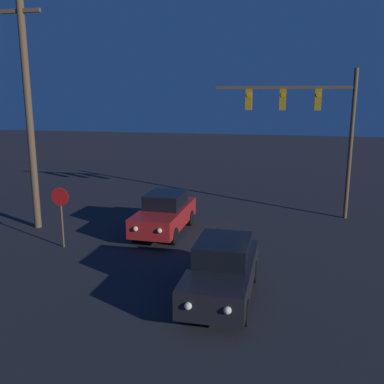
# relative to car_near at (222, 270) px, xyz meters

# --- Properties ---
(car_near) EXTENTS (1.68, 4.10, 1.59)m
(car_near) POSITION_rel_car_near_xyz_m (0.00, 0.00, 0.00)
(car_near) COLOR black
(car_near) RESTS_ON ground_plane
(car_far) EXTENTS (1.72, 4.11, 1.59)m
(car_far) POSITION_rel_car_near_xyz_m (-3.05, 5.09, 0.00)
(car_far) COLOR #B21E1E
(car_far) RESTS_ON ground_plane
(traffic_signal_mast) EXTENTS (5.97, 0.30, 6.44)m
(traffic_signal_mast) POSITION_rel_car_near_xyz_m (2.48, 8.82, 3.65)
(traffic_signal_mast) COLOR brown
(traffic_signal_mast) RESTS_ON ground_plane
(stop_sign) EXTENTS (0.65, 0.07, 2.19)m
(stop_sign) POSITION_rel_car_near_xyz_m (-6.15, 2.68, 0.71)
(stop_sign) COLOR brown
(stop_sign) RESTS_ON ground_plane
(utility_pole) EXTENTS (1.62, 0.28, 9.33)m
(utility_pole) POSITION_rel_car_near_xyz_m (-8.38, 4.64, 4.02)
(utility_pole) COLOR brown
(utility_pole) RESTS_ON ground_plane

